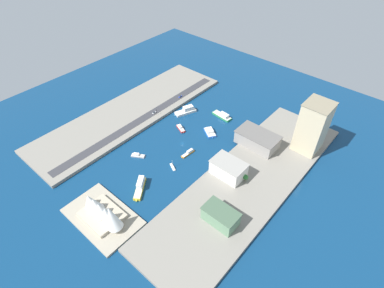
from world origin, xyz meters
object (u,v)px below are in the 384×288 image
sailboat_small_white (173,167)px  yacht_sleek_gray (138,155)px  traffic_light_waterfront (157,111)px  water_taxi_orange (188,153)px  ferry_green_doubledeck (222,116)px  tugboat_red (181,128)px  hatchback_blue (180,96)px  van_white (154,113)px  carpark_squat_concrete (257,139)px  terminal_long_green (221,216)px  opera_landmark (102,211)px  office_block_beige (313,127)px  hotel_broad_white (228,169)px  ferry_white_commuter (186,111)px  ferry_yellow_fast (140,186)px  catamaran_blue (210,132)px

sailboat_small_white → yacht_sleek_gray: 38.47m
traffic_light_waterfront → water_taxi_orange: bearing=161.6°
ferry_green_doubledeck → yacht_sleek_gray: size_ratio=1.87×
tugboat_red → traffic_light_waterfront: size_ratio=2.36×
tugboat_red → hatchback_blue: size_ratio=3.19×
ferry_green_doubledeck → tugboat_red: ferry_green_doubledeck is taller
van_white → hatchback_blue: size_ratio=0.96×
ferry_green_doubledeck → carpark_squat_concrete: 59.85m
carpark_squat_concrete → hatchback_blue: size_ratio=8.71×
terminal_long_green → hatchback_blue: terminal_long_green is taller
opera_landmark → office_block_beige: bearing=-114.9°
ferry_green_doubledeck → yacht_sleek_gray: (24.21, 106.64, -0.89)m
terminal_long_green → carpark_squat_concrete: 100.52m
tugboat_red → hotel_broad_white: (-79.57, 22.83, 9.43)m
sailboat_small_white → ferry_white_commuter: 89.58m
ferry_white_commuter → hotel_broad_white: 108.12m
ferry_green_doubledeck → tugboat_red: (20.97, 47.49, -0.74)m
ferry_yellow_fast → hatchback_blue: bearing=-61.5°
ferry_white_commuter → ferry_yellow_fast: bearing=112.1°
tugboat_red → hotel_broad_white: size_ratio=0.50×
catamaran_blue → opera_landmark: 141.61m
catamaran_blue → office_block_beige: office_block_beige is taller
catamaran_blue → hotel_broad_white: 65.11m
water_taxi_orange → hatchback_blue: 97.96m
terminal_long_green → van_white: 158.67m
yacht_sleek_gray → hatchback_blue: 108.34m
hotel_broad_white → office_block_beige: size_ratio=0.59×
van_white → tugboat_red: bearing=-177.6°
office_block_beige → traffic_light_waterfront: office_block_beige is taller
yacht_sleek_gray → tugboat_red: bearing=-93.1°
terminal_long_green → hatchback_blue: bearing=-37.4°
water_taxi_orange → van_white: 75.04m
office_block_beige → catamaran_blue: bearing=25.4°
hatchback_blue → traffic_light_waterfront: size_ratio=0.74×
hatchback_blue → carpark_squat_concrete: bearing=173.4°
sailboat_small_white → catamaran_blue: sailboat_small_white is taller
ferry_green_doubledeck → water_taxi_orange: size_ratio=1.55×
water_taxi_orange → yacht_sleek_gray: bearing=45.2°
tugboat_red → yacht_sleek_gray: tugboat_red is taller
van_white → traffic_light_waterfront: traffic_light_waterfront is taller
carpark_squat_concrete → opera_landmark: size_ratio=0.94×
carpark_squat_concrete → hatchback_blue: (117.23, -13.57, -6.06)m
ferry_yellow_fast → catamaran_blue: bearing=-89.0°
catamaran_blue → office_block_beige: 102.49m
catamaran_blue → hatchback_blue: 73.01m
ferry_white_commuter → van_white: (23.63, 28.77, 1.49)m
ferry_white_commuter → hotel_broad_white: size_ratio=0.87×
traffic_light_waterfront → opera_landmark: size_ratio=0.15×
sailboat_small_white → hotel_broad_white: hotel_broad_white is taller
sailboat_small_white → terminal_long_green: size_ratio=0.37×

